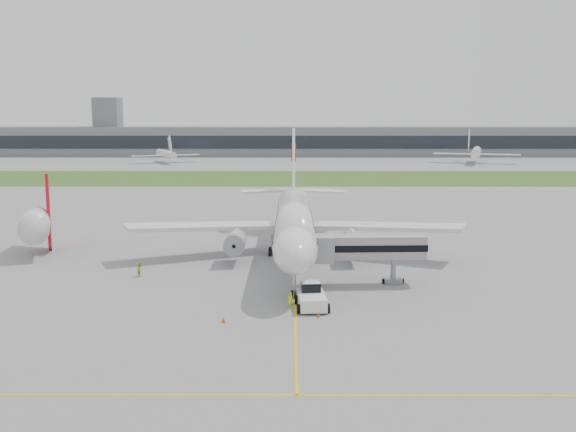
{
  "coord_description": "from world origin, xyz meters",
  "views": [
    {
      "loc": [
        -0.43,
        -84.08,
        20.32
      ],
      "look_at": [
        -0.86,
        2.0,
        6.54
      ],
      "focal_mm": 40.0,
      "sensor_mm": 36.0,
      "label": 1
    }
  ],
  "objects_px": {
    "jet_bridge": "(365,248)",
    "ground_crew_near": "(290,301)",
    "airliner": "(294,219)",
    "pushback_tug": "(311,297)",
    "neighbor_aircraft": "(37,223)"
  },
  "relations": [
    {
      "from": "pushback_tug",
      "to": "neighbor_aircraft",
      "type": "relative_size",
      "value": 0.35
    },
    {
      "from": "pushback_tug",
      "to": "neighbor_aircraft",
      "type": "bearing_deg",
      "value": 143.16
    },
    {
      "from": "pushback_tug",
      "to": "neighbor_aircraft",
      "type": "height_order",
      "value": "neighbor_aircraft"
    },
    {
      "from": "airliner",
      "to": "ground_crew_near",
      "type": "distance_m",
      "value": 24.27
    },
    {
      "from": "pushback_tug",
      "to": "jet_bridge",
      "type": "xyz_separation_m",
      "value": [
        6.68,
        9.02,
        3.42
      ]
    },
    {
      "from": "airliner",
      "to": "pushback_tug",
      "type": "bearing_deg",
      "value": -85.77
    },
    {
      "from": "airliner",
      "to": "ground_crew_near",
      "type": "xyz_separation_m",
      "value": [
        -0.52,
        -23.78,
        -4.79
      ]
    },
    {
      "from": "airliner",
      "to": "pushback_tug",
      "type": "relative_size",
      "value": 10.46
    },
    {
      "from": "ground_crew_near",
      "to": "neighbor_aircraft",
      "type": "height_order",
      "value": "neighbor_aircraft"
    },
    {
      "from": "jet_bridge",
      "to": "neighbor_aircraft",
      "type": "xyz_separation_m",
      "value": [
        -45.38,
        15.87,
        0.2
      ]
    },
    {
      "from": "airliner",
      "to": "pushback_tug",
      "type": "distance_m",
      "value": 23.86
    },
    {
      "from": "pushback_tug",
      "to": "ground_crew_near",
      "type": "bearing_deg",
      "value": -173.76
    },
    {
      "from": "pushback_tug",
      "to": "neighbor_aircraft",
      "type": "distance_m",
      "value": 46.15
    },
    {
      "from": "jet_bridge",
      "to": "ground_crew_near",
      "type": "bearing_deg",
      "value": -135.67
    },
    {
      "from": "airliner",
      "to": "ground_crew_near",
      "type": "bearing_deg",
      "value": -91.26
    }
  ]
}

